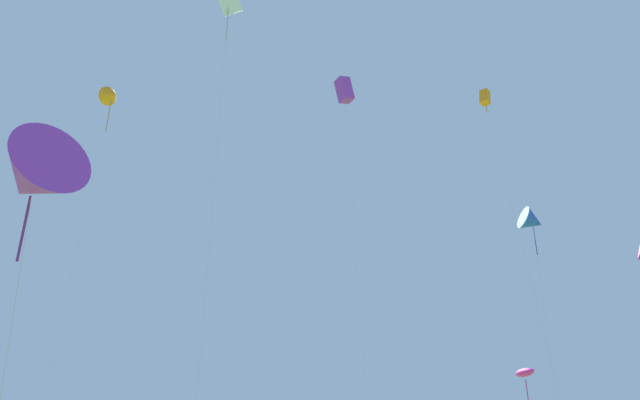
# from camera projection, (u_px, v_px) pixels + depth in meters

# --- Properties ---
(kite_purple_delta) EXTENTS (3.77, 3.81, 10.66)m
(kite_purple_delta) POSITION_uv_depth(u_px,v_px,m) (35.00, 176.00, 17.70)
(kite_purple_delta) COLOR purple
(kite_purple_delta) RESTS_ON ground
(kite_orange_box) EXTENTS (2.31, 2.65, 27.35)m
(kite_orange_box) POSITION_uv_depth(u_px,v_px,m) (485.00, 99.00, 45.58)
(kite_orange_box) COLOR orange
(kite_orange_box) RESTS_ON ground
(kite_blue_delta) EXTENTS (3.09, 3.40, 19.94)m
(kite_blue_delta) POSITION_uv_depth(u_px,v_px,m) (532.00, 221.00, 49.47)
(kite_blue_delta) COLOR blue
(kite_blue_delta) RESTS_ON ground
(kite_purple_box) EXTENTS (2.48, 2.18, 37.82)m
(kite_purple_box) POSITION_uv_depth(u_px,v_px,m) (344.00, 90.00, 62.12)
(kite_purple_box) COLOR purple
(kite_purple_box) RESTS_ON ground
(kite_white_diamond) EXTENTS (2.37, 1.93, 35.86)m
(kite_white_diamond) POSITION_uv_depth(u_px,v_px,m) (229.00, 6.00, 46.17)
(kite_white_diamond) COLOR white
(kite_white_diamond) RESTS_ON ground
(kite_magenta_parafoil) EXTENTS (1.94, 4.13, 8.17)m
(kite_magenta_parafoil) POSITION_uv_depth(u_px,v_px,m) (525.00, 373.00, 63.33)
(kite_magenta_parafoil) COLOR #E02DA3
(kite_magenta_parafoil) RESTS_ON ground
(kite_orange_delta) EXTENTS (3.01, 3.02, 35.57)m
(kite_orange_delta) POSITION_uv_depth(u_px,v_px,m) (112.00, 96.00, 59.47)
(kite_orange_delta) COLOR orange
(kite_orange_delta) RESTS_ON ground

